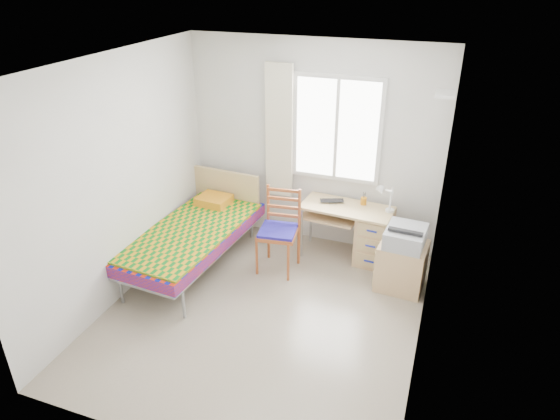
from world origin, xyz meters
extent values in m
plane|color=#BCAD93|center=(0.00, 0.00, 0.00)|extent=(3.50, 3.50, 0.00)
plane|color=white|center=(0.00, 0.00, 2.60)|extent=(3.50, 3.50, 0.00)
plane|color=silver|center=(0.00, 1.75, 1.30)|extent=(3.20, 0.00, 3.20)
plane|color=silver|center=(-1.60, 0.00, 1.30)|extent=(0.00, 3.50, 3.50)
plane|color=silver|center=(1.60, 0.00, 1.30)|extent=(0.00, 3.50, 3.50)
cube|color=white|center=(0.30, 1.73, 1.55)|extent=(1.10, 0.04, 1.30)
cube|color=white|center=(0.30, 1.72, 1.55)|extent=(1.00, 0.02, 1.20)
cube|color=white|center=(0.30, 1.72, 1.55)|extent=(0.04, 0.02, 1.20)
cube|color=#EEEAC4|center=(-0.42, 1.68, 1.45)|extent=(0.35, 0.05, 1.70)
cube|color=white|center=(1.49, 1.40, 2.15)|extent=(0.20, 0.32, 0.03)
cube|color=#979B9F|center=(-1.13, 0.56, 0.34)|extent=(1.07, 2.09, 0.06)
cube|color=red|center=(-1.13, 0.56, 0.43)|extent=(1.11, 2.12, 0.14)
cube|color=#C58A0D|center=(-1.13, 0.54, 0.51)|extent=(1.08, 1.99, 0.03)
cube|color=tan|center=(-1.13, 1.55, 0.61)|extent=(0.97, 0.13, 0.56)
cube|color=orange|center=(-1.18, 1.28, 0.57)|extent=(0.43, 0.38, 0.10)
cylinder|color=#979B9F|center=(-1.52, -0.35, 0.16)|extent=(0.04, 0.04, 0.32)
cylinder|color=#979B9F|center=(-0.74, 1.48, 0.16)|extent=(0.04, 0.04, 0.32)
cube|color=tan|center=(0.55, 1.44, 0.67)|extent=(1.14, 0.59, 0.03)
cube|color=tan|center=(0.91, 1.44, 0.33)|extent=(0.42, 0.51, 0.66)
cube|color=tan|center=(0.35, 1.44, 0.53)|extent=(0.70, 0.52, 0.02)
cylinder|color=#979B9F|center=(0.04, 1.23, 0.33)|extent=(0.03, 0.03, 0.66)
cylinder|color=#979B9F|center=(0.04, 1.64, 0.33)|extent=(0.03, 0.03, 0.66)
cube|color=#92481C|center=(-0.14, 0.87, 0.49)|extent=(0.49, 0.49, 0.04)
cube|color=navy|center=(-0.14, 0.87, 0.52)|extent=(0.47, 0.47, 0.04)
cube|color=#92481C|center=(-0.14, 1.06, 0.80)|extent=(0.39, 0.08, 0.44)
cylinder|color=#92481C|center=(-0.34, 0.67, 0.25)|extent=(0.03, 0.03, 0.49)
cylinder|color=#92481C|center=(0.06, 1.06, 0.50)|extent=(0.04, 0.04, 1.01)
cube|color=tan|center=(1.30, 0.98, 0.28)|extent=(0.55, 0.50, 0.56)
cube|color=tan|center=(1.04, 0.98, 0.41)|extent=(0.04, 0.42, 0.20)
cube|color=tan|center=(1.04, 0.98, 0.17)|extent=(0.04, 0.42, 0.20)
cube|color=#9C9EA4|center=(1.30, 0.99, 0.66)|extent=(0.45, 0.51, 0.20)
cube|color=black|center=(1.30, 0.99, 0.76)|extent=(0.35, 0.41, 0.02)
imported|color=black|center=(0.35, 1.47, 0.70)|extent=(0.34, 0.28, 0.02)
cylinder|color=orange|center=(0.72, 1.57, 0.73)|extent=(0.08, 0.08, 0.09)
cylinder|color=white|center=(1.05, 1.48, 0.70)|extent=(0.10, 0.10, 0.03)
cylinder|color=white|center=(1.05, 1.48, 0.85)|extent=(0.02, 0.12, 0.27)
cylinder|color=white|center=(1.03, 1.40, 0.99)|extent=(0.13, 0.24, 0.11)
cone|color=white|center=(0.95, 1.30, 1.02)|extent=(0.14, 0.15, 0.13)
imported|color=gray|center=(0.38, 1.47, 0.59)|extent=(0.18, 0.22, 0.01)
camera|label=1|loc=(1.62, -3.95, 3.37)|focal=32.00mm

